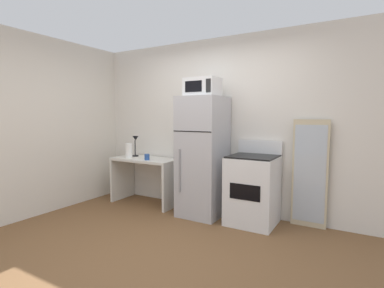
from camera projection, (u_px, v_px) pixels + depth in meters
name	position (u px, v px, depth m)	size (l,w,h in m)	color
ground_plane	(153.00, 251.00, 3.13)	(12.00, 12.00, 0.00)	brown
wall_back_white	(221.00, 125.00, 4.47)	(5.00, 0.10, 2.60)	silver
wall_left_brick	(28.00, 126.00, 4.11)	(0.10, 4.00, 2.60)	silver
desk	(146.00, 172.00, 4.84)	(1.11, 0.56, 0.75)	silver
desk_lamp	(135.00, 143.00, 5.00)	(0.14, 0.12, 0.35)	black
paper_towel_roll	(129.00, 151.00, 4.85)	(0.11, 0.11, 0.24)	white
coffee_mug	(147.00, 157.00, 4.61)	(0.08, 0.08, 0.10)	#264C99
refrigerator	(203.00, 157.00, 4.23)	(0.60, 0.66, 1.72)	#B7B7BC
microwave	(202.00, 87.00, 4.12)	(0.46, 0.35, 0.26)	silver
oven_range	(253.00, 189.00, 3.91)	(0.62, 0.61, 1.10)	white
leaning_mirror	(310.00, 174.00, 3.77)	(0.44, 0.03, 1.40)	#C6B793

